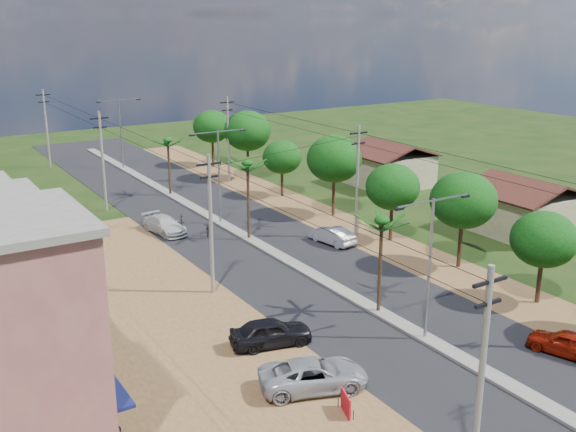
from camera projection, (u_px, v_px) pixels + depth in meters
name	position (u px, v px, depth m)	size (l,w,h in m)	color
ground	(425.00, 339.00, 36.86)	(160.00, 160.00, 0.00)	black
road	(282.00, 258.00, 49.05)	(12.00, 110.00, 0.04)	black
median	(261.00, 246.00, 51.47)	(1.00, 90.00, 0.18)	#605E56
dirt_lot_west	(110.00, 349.00, 35.76)	(18.00, 46.00, 0.04)	brown
dirt_shoulder_east	(373.00, 239.00, 53.36)	(5.00, 90.00, 0.03)	brown
house_east_near	(525.00, 204.00, 54.44)	(7.60, 7.50, 4.60)	gray
house_east_far	(389.00, 162.00, 69.57)	(7.60, 7.50, 4.60)	gray
tree_east_b	(544.00, 240.00, 40.40)	(4.00, 4.00, 5.83)	black
tree_east_c	(463.00, 200.00, 46.07)	(4.60, 4.60, 6.83)	black
tree_east_d	(393.00, 187.00, 51.76)	(4.20, 4.20, 6.13)	black
tree_east_e	(334.00, 159.00, 58.14)	(4.80, 4.80, 7.14)	black
tree_east_f	(282.00, 157.00, 64.79)	(3.80, 3.80, 5.52)	black
tree_east_g	(247.00, 131.00, 71.20)	(5.00, 5.00, 7.38)	black
tree_east_h	(212.00, 127.00, 77.73)	(4.40, 4.40, 6.52)	black
palm_median_near	(382.00, 225.00, 38.52)	(2.00, 2.00, 6.15)	black
palm_median_mid	(248.00, 167.00, 51.42)	(2.00, 2.00, 6.55)	black
palm_median_far	(168.00, 143.00, 64.61)	(2.00, 2.00, 5.85)	black
streetlight_near	(430.00, 257.00, 35.49)	(5.10, 0.18, 8.00)	gray
streetlight_mid	(219.00, 169.00, 55.80)	(5.10, 0.18, 8.00)	gray
streetlight_far	(121.00, 128.00, 76.12)	(5.10, 0.18, 8.00)	gray
utility_pole_w_a	(481.00, 377.00, 23.82)	(1.60, 0.24, 9.00)	#605E56
utility_pole_w_b	(211.00, 222.00, 41.70)	(1.60, 0.24, 9.00)	#605E56
utility_pole_w_c	(103.00, 159.00, 59.58)	(1.60, 0.24, 9.00)	#605E56
utility_pole_w_d	(46.00, 127.00, 76.64)	(1.60, 0.24, 9.00)	#605E56
utility_pole_e_b	(357.00, 180.00, 52.30)	(1.60, 0.24, 9.00)	#605E56
utility_pole_e_c	(228.00, 137.00, 70.18)	(1.60, 0.24, 9.00)	#605E56
car_red_near	(566.00, 343.00, 35.00)	(1.57, 3.90, 1.33)	maroon
car_silver_mid	(332.00, 236.00, 52.00)	(1.40, 4.03, 1.33)	#9FA2A7
car_white_far	(165.00, 225.00, 54.48)	(1.91, 4.71, 1.37)	#AAABA6
car_parked_silver	(314.00, 375.00, 31.78)	(2.40, 5.19, 1.44)	#9FA2A7
car_parked_dark	(271.00, 333.00, 35.99)	(1.77, 4.41, 1.50)	black
moto_rider_west_a	(208.00, 229.00, 54.16)	(0.67, 1.92, 1.01)	black
moto_rider_west_b	(181.00, 220.00, 56.72)	(0.42, 1.48, 0.89)	black
roadside_sign	(346.00, 404.00, 29.82)	(0.48, 1.20, 1.03)	#B1101D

